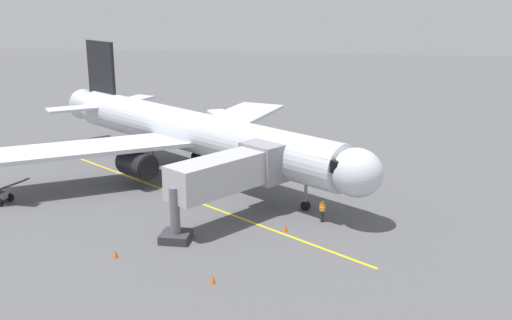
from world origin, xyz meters
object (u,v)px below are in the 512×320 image
object	(u,v)px
safety_cone_nose_left	(213,279)
safety_cone_nose_right	(286,228)
jet_bridge	(234,172)
airplane	(193,132)
safety_cone_wing_port	(116,254)
ground_crew_marshaller	(322,211)
box_truck_portside	(220,123)

from	to	relation	value
safety_cone_nose_left	safety_cone_nose_right	world-z (taller)	same
jet_bridge	safety_cone_nose_right	xyz separation A→B (m)	(-4.08, 1.69, -3.49)
airplane	safety_cone_wing_port	world-z (taller)	airplane
safety_cone_nose_left	safety_cone_wing_port	size ratio (longest dim) A/B	1.00
jet_bridge	ground_crew_marshaller	xyz separation A→B (m)	(-6.60, -0.53, -2.88)
box_truck_portside	safety_cone_nose_right	xyz separation A→B (m)	(-11.12, 28.71, -1.11)
box_truck_portside	safety_cone_nose_left	xyz separation A→B (m)	(-7.74, 37.36, -1.11)
safety_cone_wing_port	box_truck_portside	bearing A→B (deg)	-88.89
airplane	jet_bridge	world-z (taller)	airplane
safety_cone_nose_left	safety_cone_wing_port	distance (m)	7.49
box_truck_portside	safety_cone_nose_left	world-z (taller)	box_truck_portside
safety_cone_nose_left	safety_cone_nose_right	distance (m)	9.29
jet_bridge	safety_cone_nose_right	bearing A→B (deg)	157.50
box_truck_portside	safety_cone_nose_left	bearing A→B (deg)	101.70
jet_bridge	safety_cone_nose_left	size ratio (longest dim) A/B	18.90
ground_crew_marshaller	safety_cone_wing_port	bearing A→B (deg)	32.89
box_truck_portside	safety_cone_wing_port	bearing A→B (deg)	91.11
airplane	ground_crew_marshaller	size ratio (longest dim) A/B	20.47
jet_bridge	safety_cone_nose_left	bearing A→B (deg)	93.88
safety_cone_nose_left	airplane	bearing A→B (deg)	-72.35
jet_bridge	safety_cone_nose_left	world-z (taller)	jet_bridge
airplane	safety_cone_nose_right	world-z (taller)	airplane
box_truck_portside	ground_crew_marshaller	bearing A→B (deg)	117.23
ground_crew_marshaller	safety_cone_wing_port	world-z (taller)	ground_crew_marshaller
ground_crew_marshaller	safety_cone_wing_port	distance (m)	15.45
airplane	box_truck_portside	distance (m)	16.34
ground_crew_marshaller	jet_bridge	bearing A→B (deg)	4.57
box_truck_portside	safety_cone_nose_left	size ratio (longest dim) A/B	9.05
ground_crew_marshaller	safety_cone_nose_left	world-z (taller)	ground_crew_marshaller
jet_bridge	box_truck_portside	world-z (taller)	jet_bridge
ground_crew_marshaller	safety_cone_nose_left	size ratio (longest dim) A/B	3.11
safety_cone_nose_left	ground_crew_marshaller	bearing A→B (deg)	-118.48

